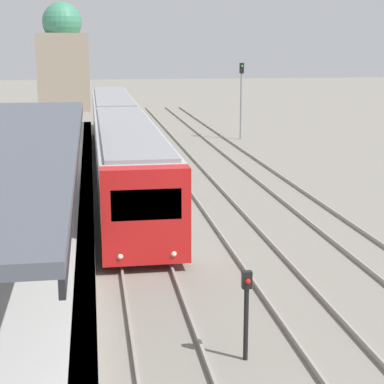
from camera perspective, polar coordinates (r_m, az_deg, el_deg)
name	(u,v)px	position (r m, az deg, el deg)	size (l,w,h in m)	color
platform_canopy	(1,141)	(17.12, -16.59, 4.33)	(4.00, 20.28, 3.12)	#4C515B
person_on_platform	(41,216)	(17.41, -13.31, -2.08)	(0.40, 0.40, 1.66)	#2D2D33
train_near	(119,133)	(35.15, -6.55, 5.24)	(2.55, 34.99, 3.16)	red
signal_post_near	(246,306)	(13.31, 4.86, -10.05)	(0.20, 0.21, 1.94)	black
signal_mast_far	(241,92)	(44.72, 4.41, 8.87)	(0.28, 0.29, 5.23)	gray
distant_domed_building	(64,61)	(66.85, -11.34, 11.39)	(5.04, 5.04, 10.60)	gray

